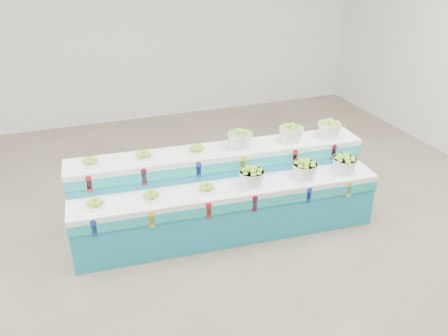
# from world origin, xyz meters

# --- Properties ---
(ground) EXTENTS (10.00, 10.00, 0.00)m
(ground) POSITION_xyz_m (0.00, 0.00, 0.00)
(ground) COLOR brown
(ground) RESTS_ON ground
(back_wall) EXTENTS (10.00, 0.00, 10.00)m
(back_wall) POSITION_xyz_m (0.00, 5.00, 2.00)
(back_wall) COLOR silver
(back_wall) RESTS_ON ground
(display_stand) EXTENTS (3.86, 1.23, 1.02)m
(display_stand) POSITION_xyz_m (0.56, 0.60, 0.51)
(display_stand) COLOR teal
(display_stand) RESTS_ON ground
(plate_lower_left) EXTENTS (0.24, 0.24, 0.10)m
(plate_lower_left) POSITION_xyz_m (-1.02, 0.47, 0.77)
(plate_lower_left) COLOR white
(plate_lower_left) RESTS_ON display_stand
(plate_lower_mid) EXTENTS (0.24, 0.24, 0.10)m
(plate_lower_mid) POSITION_xyz_m (-0.40, 0.43, 0.77)
(plate_lower_mid) COLOR white
(plate_lower_mid) RESTS_ON display_stand
(plate_lower_right) EXTENTS (0.24, 0.24, 0.10)m
(plate_lower_right) POSITION_xyz_m (0.26, 0.39, 0.77)
(plate_lower_right) COLOR white
(plate_lower_right) RESTS_ON display_stand
(basket_lower_left) EXTENTS (0.33, 0.33, 0.23)m
(basket_lower_left) POSITION_xyz_m (0.82, 0.35, 0.83)
(basket_lower_left) COLOR silver
(basket_lower_left) RESTS_ON display_stand
(basket_lower_mid) EXTENTS (0.33, 0.33, 0.23)m
(basket_lower_mid) POSITION_xyz_m (1.52, 0.30, 0.83)
(basket_lower_mid) COLOR silver
(basket_lower_mid) RESTS_ON display_stand
(basket_lower_right) EXTENTS (0.33, 0.33, 0.23)m
(basket_lower_right) POSITION_xyz_m (2.07, 0.27, 0.83)
(basket_lower_right) COLOR silver
(basket_lower_right) RESTS_ON display_stand
(plate_upper_left) EXTENTS (0.24, 0.24, 0.10)m
(plate_upper_left) POSITION_xyz_m (-0.99, 0.94, 1.07)
(plate_upper_left) COLOR white
(plate_upper_left) RESTS_ON display_stand
(plate_upper_mid) EXTENTS (0.24, 0.24, 0.10)m
(plate_upper_mid) POSITION_xyz_m (-0.36, 0.90, 1.07)
(plate_upper_mid) COLOR white
(plate_upper_mid) RESTS_ON display_stand
(plate_upper_right) EXTENTS (0.24, 0.24, 0.10)m
(plate_upper_right) POSITION_xyz_m (0.29, 0.86, 1.07)
(plate_upper_right) COLOR white
(plate_upper_right) RESTS_ON display_stand
(basket_upper_left) EXTENTS (0.33, 0.33, 0.23)m
(basket_upper_left) POSITION_xyz_m (0.85, 0.82, 1.13)
(basket_upper_left) COLOR silver
(basket_upper_left) RESTS_ON display_stand
(basket_upper_mid) EXTENTS (0.33, 0.33, 0.23)m
(basket_upper_mid) POSITION_xyz_m (1.55, 0.77, 1.13)
(basket_upper_mid) COLOR silver
(basket_upper_mid) RESTS_ON display_stand
(basket_upper_right) EXTENTS (0.33, 0.33, 0.23)m
(basket_upper_right) POSITION_xyz_m (2.10, 0.74, 1.13)
(basket_upper_right) COLOR silver
(basket_upper_right) RESTS_ON display_stand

